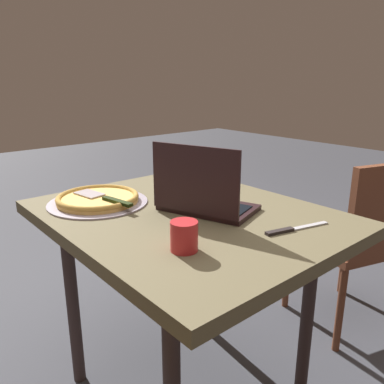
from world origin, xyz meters
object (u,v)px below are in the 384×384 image
at_px(dining_table, 187,232).
at_px(laptop, 203,197).
at_px(drink_cup, 184,236).
at_px(pizza_tray, 98,199).
at_px(chair_near, 361,235).
at_px(table_knife, 291,229).
at_px(pizza_plate, 188,181).

relative_size(dining_table, laptop, 2.79).
height_order(laptop, drink_cup, laptop).
bearing_deg(pizza_tray, drink_cup, 178.33).
bearing_deg(chair_near, table_knife, 99.15).
height_order(table_knife, chair_near, chair_near).
bearing_deg(chair_near, drink_cup, 90.84).
bearing_deg(table_knife, pizza_plate, -9.82).
xyz_separation_m(pizza_tray, table_knife, (-0.65, -0.34, -0.01)).
bearing_deg(pizza_tray, table_knife, -152.63).
xyz_separation_m(dining_table, drink_cup, (-0.25, 0.21, 0.12)).
height_order(pizza_plate, pizza_tray, same).
xyz_separation_m(dining_table, table_knife, (-0.35, -0.14, 0.08)).
xyz_separation_m(table_knife, drink_cup, (0.11, 0.35, 0.04)).
distance_m(pizza_plate, chair_near, 0.88).
height_order(pizza_tray, table_knife, pizza_tray).
distance_m(pizza_plate, drink_cup, 0.71).
distance_m(dining_table, drink_cup, 0.35).
bearing_deg(dining_table, chair_near, -104.36).
distance_m(pizza_tray, chair_near, 1.25).
xyz_separation_m(dining_table, pizza_tray, (0.30, 0.20, 0.10)).
xyz_separation_m(pizza_plate, chair_near, (-0.52, -0.65, -0.28)).
bearing_deg(table_knife, drink_cup, 73.19).
height_order(pizza_tray, drink_cup, drink_cup).
relative_size(pizza_tray, drink_cup, 4.40).
bearing_deg(dining_table, pizza_plate, -40.17).
distance_m(pizza_tray, drink_cup, 0.54).
xyz_separation_m(pizza_tray, drink_cup, (-0.54, 0.02, 0.03)).
height_order(dining_table, pizza_plate, pizza_plate).
bearing_deg(table_knife, chair_near, -80.85).
bearing_deg(pizza_tray, pizza_plate, -90.12).
bearing_deg(dining_table, table_knife, -158.68).
height_order(pizza_plate, table_knife, pizza_plate).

